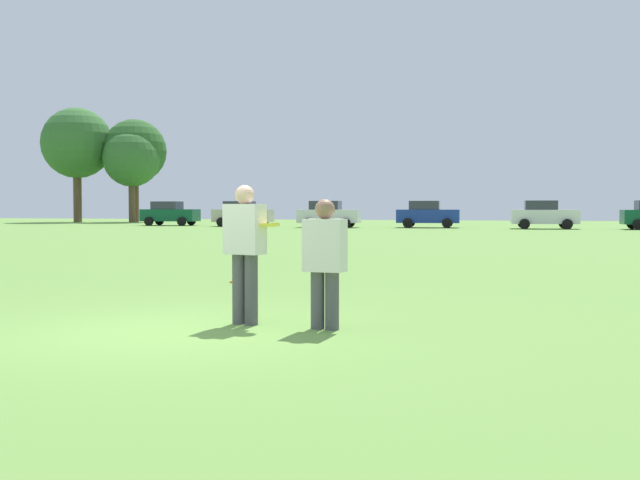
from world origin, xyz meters
name	(u,v)px	position (x,y,z in m)	size (l,w,h in m)	color
ground_plane	(168,332)	(0.00, 0.00, 0.00)	(148.64, 148.64, 0.00)	#608C3D
player_thrower	(245,246)	(0.63, 0.80, 0.96)	(0.51, 0.36, 1.69)	#4C4C51
player_defender	(325,257)	(1.66, 0.70, 0.84)	(0.49, 0.31, 1.52)	#4C4C51
frisbee	(269,225)	(0.93, 0.83, 1.21)	(0.27, 0.27, 0.08)	yellow
traffic_cone	(241,270)	(-1.36, 5.72, 0.23)	(0.32, 0.32, 0.48)	#D8590C
parked_car_near_left	(170,213)	(-22.88, 45.89, 0.92)	(4.32, 2.45, 1.82)	#0C4C2D
parked_car_mid_left	(242,214)	(-16.61, 44.85, 0.92)	(4.32, 2.45, 1.82)	#B7AD99
parked_car_center	(328,214)	(-9.84, 43.66, 0.92)	(4.32, 2.45, 1.82)	silver
parked_car_mid_right	(427,214)	(-3.25, 45.10, 0.92)	(4.32, 2.45, 1.82)	navy
parked_car_near_right	(544,214)	(4.35, 44.29, 0.92)	(4.32, 2.45, 1.82)	silver
tree_west_oak	(77,143)	(-36.99, 55.50, 7.23)	(6.47, 6.47, 10.52)	brown
tree_west_maple	(135,151)	(-31.94, 57.08, 6.52)	(5.83, 5.83, 9.48)	brown
tree_center_elm	(132,159)	(-31.70, 56.06, 5.79)	(5.18, 5.18, 8.43)	brown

